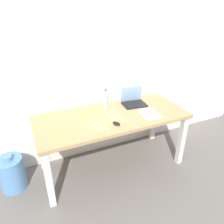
# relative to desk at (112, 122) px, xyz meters

# --- Properties ---
(ground_plane) EXTENTS (8.00, 8.00, 0.00)m
(ground_plane) POSITION_rel_desk_xyz_m (0.00, 0.00, -0.66)
(ground_plane) COLOR slate
(back_wall) EXTENTS (5.20, 0.08, 2.60)m
(back_wall) POSITION_rel_desk_xyz_m (0.00, 0.45, 0.64)
(back_wall) COLOR silver
(back_wall) RESTS_ON ground
(desk) EXTENTS (1.84, 0.78, 0.76)m
(desk) POSITION_rel_desk_xyz_m (0.00, 0.00, 0.00)
(desk) COLOR tan
(desk) RESTS_ON ground
(laptop_right) EXTENTS (0.33, 0.28, 0.23)m
(laptop_right) POSITION_rel_desk_xyz_m (0.40, 0.19, 0.14)
(laptop_right) COLOR black
(laptop_right) RESTS_ON desk
(beer_bottle) EXTENTS (0.06, 0.06, 0.27)m
(beer_bottle) POSITION_rel_desk_xyz_m (-0.00, 0.20, 0.20)
(beer_bottle) COLOR #99B7C1
(beer_bottle) RESTS_ON desk
(computer_mouse) EXTENTS (0.10, 0.12, 0.03)m
(computer_mouse) POSITION_rel_desk_xyz_m (-0.04, -0.22, 0.11)
(computer_mouse) COLOR black
(computer_mouse) RESTS_ON desk
(paper_sheet_front_right) EXTENTS (0.22, 0.31, 0.00)m
(paper_sheet_front_right) POSITION_rel_desk_xyz_m (0.45, -0.14, 0.10)
(paper_sheet_front_right) COLOR white
(paper_sheet_front_right) RESTS_ON desk
(paper_yellow_folder) EXTENTS (0.24, 0.32, 0.00)m
(paper_yellow_folder) POSITION_rel_desk_xyz_m (-0.23, -0.12, 0.10)
(paper_yellow_folder) COLOR #F4E06B
(paper_yellow_folder) RESTS_ON desk
(paper_sheet_center) EXTENTS (0.22, 0.30, 0.00)m
(paper_sheet_center) POSITION_rel_desk_xyz_m (0.01, -0.05, 0.10)
(paper_sheet_center) COLOR #F4E06B
(paper_sheet_center) RESTS_ON desk
(water_cooler_jug) EXTENTS (0.30, 0.30, 0.46)m
(water_cooler_jug) POSITION_rel_desk_xyz_m (-1.23, 0.12, -0.46)
(water_cooler_jug) COLOR #598CC6
(water_cooler_jug) RESTS_ON ground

